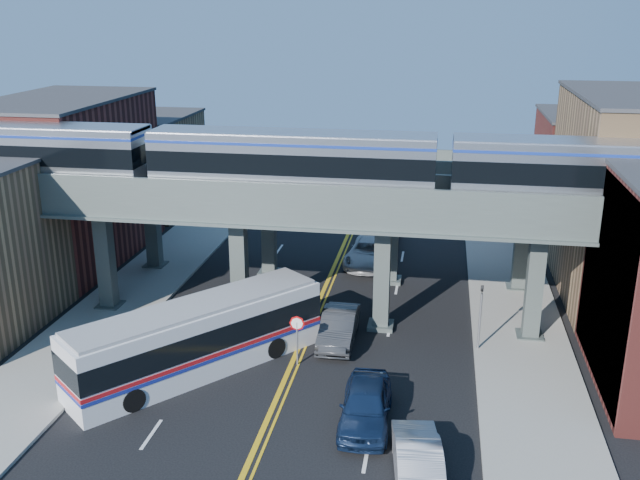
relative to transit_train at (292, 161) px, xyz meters
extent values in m
plane|color=black|center=(0.91, -8.00, -9.24)|extent=(120.00, 120.00, 0.00)
cube|color=gray|center=(-10.59, 2.00, -9.16)|extent=(5.00, 70.00, 0.16)
cube|color=gray|center=(12.41, 2.00, -9.16)|extent=(5.00, 70.00, 0.16)
cube|color=maroon|center=(-17.59, 8.00, -3.74)|extent=(8.00, 14.00, 11.00)
cube|color=#9D7951|center=(-17.59, 21.00, -5.24)|extent=(8.00, 10.00, 8.00)
cube|color=#9D7951|center=(19.41, 8.00, -3.24)|extent=(8.00, 14.00, 12.00)
cube|color=maroon|center=(19.41, 21.00, -4.74)|extent=(8.00, 10.00, 9.00)
cube|color=teal|center=(15.46, -4.00, -4.49)|extent=(0.10, 9.50, 9.50)
cube|color=#3F4946|center=(-11.09, 0.00, -6.24)|extent=(0.85, 0.85, 6.00)
cube|color=#3F4946|center=(-3.09, 0.00, -6.24)|extent=(0.85, 0.85, 6.00)
cube|color=#3F4946|center=(4.91, 0.00, -6.24)|extent=(0.85, 0.85, 6.00)
cube|color=#3F4946|center=(12.91, 0.00, -6.24)|extent=(0.85, 0.85, 6.00)
cube|color=#4B5652|center=(0.91, 0.00, -2.54)|extent=(52.00, 3.60, 1.40)
cube|color=#3F4946|center=(-11.09, 7.00, -6.24)|extent=(0.85, 0.85, 6.00)
cube|color=#3F4946|center=(-3.09, 7.00, -6.24)|extent=(0.85, 0.85, 6.00)
cube|color=#3F4946|center=(4.91, 7.00, -6.24)|extent=(0.85, 0.85, 6.00)
cube|color=#3F4946|center=(12.91, 7.00, -6.24)|extent=(0.85, 0.85, 6.00)
cube|color=#4B5652|center=(0.91, 7.00, -2.54)|extent=(52.00, 3.60, 1.40)
cube|color=black|center=(-10.98, 0.00, -1.72)|extent=(2.17, 2.17, 0.25)
cube|color=silver|center=(-15.77, 0.00, -0.02)|extent=(14.97, 2.86, 3.15)
cube|color=black|center=(-15.77, 0.00, 0.13)|extent=(14.99, 2.92, 1.08)
cube|color=black|center=(-4.79, 0.00, -1.72)|extent=(2.17, 2.17, 0.25)
cube|color=black|center=(4.79, 0.00, -1.72)|extent=(2.17, 2.17, 0.25)
cube|color=silver|center=(0.00, 0.00, -0.02)|extent=(14.97, 2.86, 3.15)
cube|color=black|center=(0.00, 0.00, 0.13)|extent=(14.99, 2.92, 1.08)
cube|color=black|center=(10.98, 0.00, -1.72)|extent=(2.17, 2.17, 0.25)
cube|color=silver|center=(15.77, 0.00, -0.02)|extent=(14.97, 2.86, 3.15)
cube|color=black|center=(15.77, 0.00, 0.13)|extent=(14.99, 2.92, 1.08)
cylinder|color=slate|center=(1.21, -5.00, -8.09)|extent=(0.09, 0.09, 2.30)
cylinder|color=red|center=(1.21, -5.00, -6.99)|extent=(0.76, 0.04, 0.76)
cylinder|color=slate|center=(10.11, -2.00, -7.64)|extent=(0.12, 0.12, 3.20)
imported|color=black|center=(10.11, -2.00, -5.59)|extent=(0.15, 0.18, 0.90)
cube|color=silver|center=(-3.38, -6.37, -7.56)|extent=(10.50, 11.74, 3.35)
cube|color=black|center=(-3.38, -6.37, -7.13)|extent=(10.58, 11.81, 1.14)
cube|color=#B21419|center=(-3.38, -6.37, -7.89)|extent=(10.57, 11.80, 0.19)
cylinder|color=black|center=(-6.05, -9.55, -8.70)|extent=(2.92, 2.70, 1.08)
cylinder|color=black|center=(-1.04, -3.59, -8.70)|extent=(2.92, 2.70, 1.08)
imported|color=#10203D|center=(5.11, -9.65, -8.35)|extent=(2.24, 5.28, 1.78)
imported|color=#2D2D2F|center=(2.86, -2.13, -8.40)|extent=(1.84, 5.11, 1.68)
imported|color=silver|center=(3.23, 10.06, -8.40)|extent=(3.34, 6.30, 1.69)
imported|color=#9D9EA2|center=(3.82, 14.87, -8.45)|extent=(2.46, 5.56, 1.59)
imported|color=#ACABB0|center=(7.41, -12.80, -8.43)|extent=(2.33, 5.10, 1.62)
camera|label=1|loc=(7.66, -36.08, 7.76)|focal=40.00mm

